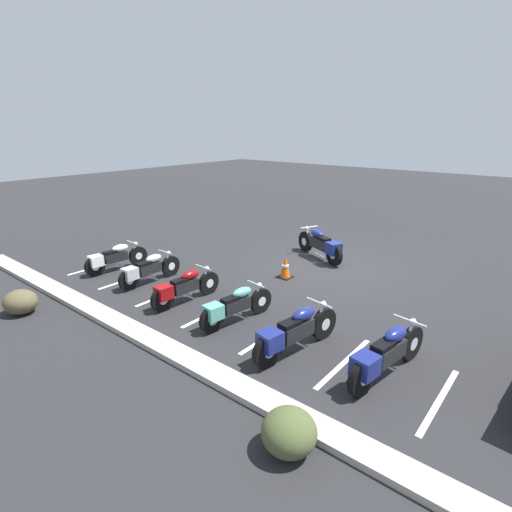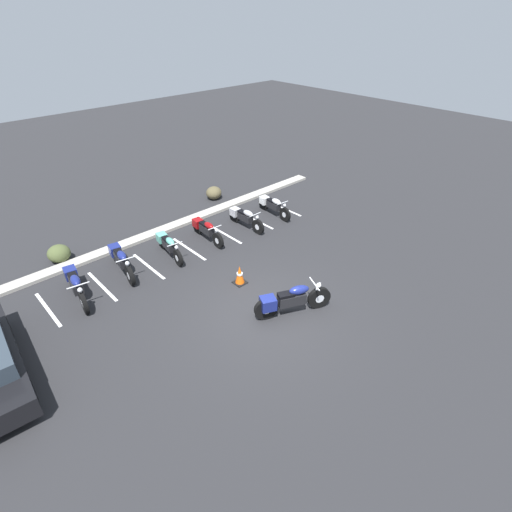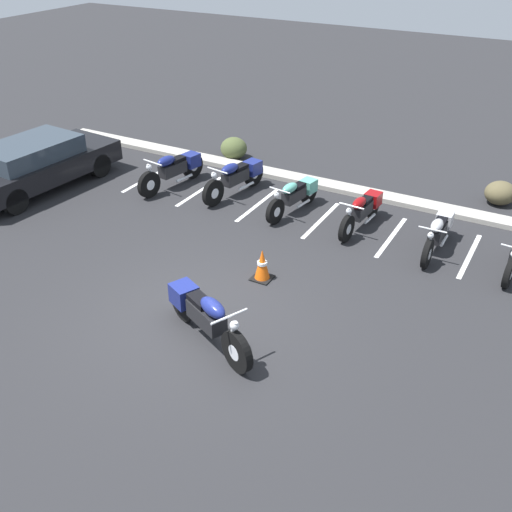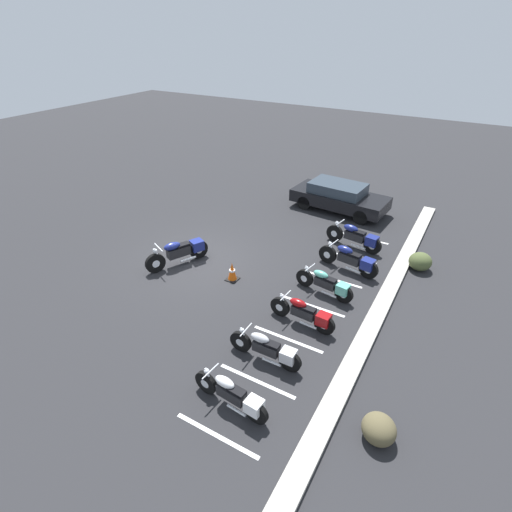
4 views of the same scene
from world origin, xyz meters
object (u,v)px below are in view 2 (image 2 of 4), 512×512
Objects in this scene: parked_bike_0 at (76,284)px; parked_bike_4 at (244,217)px; parked_bike_2 at (168,245)px; parked_bike_5 at (273,205)px; landscape_rock_0 at (59,254)px; parked_bike_1 at (121,259)px; traffic_cone at (240,275)px; parked_bike_3 at (206,229)px; landscape_rock_1 at (214,193)px; motorcycle_navy_featured at (289,300)px.

parked_bike_0 is 6.95m from parked_bike_4.
parked_bike_4 is at bearing 94.83° from parked_bike_2.
landscape_rock_0 is (-8.26, 2.51, -0.11)m from parked_bike_5.
parked_bike_1 is 1.11× the size of parked_bike_5.
parked_bike_1 reaches higher than traffic_cone.
traffic_cone is (4.22, -2.94, -0.17)m from parked_bike_0.
parked_bike_3 is 1.01× the size of parked_bike_4.
parked_bike_1 reaches higher than landscape_rock_1.
landscape_rock_0 is at bearing -175.82° from landscape_rock_1.
parked_bike_4 is (1.78, -0.23, -0.00)m from parked_bike_3.
traffic_cone is (-0.94, -3.10, -0.12)m from parked_bike_3.
motorcycle_navy_featured is 1.10× the size of parked_bike_5.
parked_bike_0 reaches higher than landscape_rock_1.
parked_bike_5 is 8.64m from landscape_rock_0.
parked_bike_0 is 5.15m from traffic_cone.
parked_bike_1 is at bearing 110.89° from parked_bike_0.
parked_bike_1 is 2.50m from landscape_rock_0.
parked_bike_5 is (5.16, -0.21, -0.00)m from parked_bike_2.
motorcycle_navy_featured reaches higher than parked_bike_1.
parked_bike_3 is 1.80m from parked_bike_4.
parked_bike_5 is at bearing -16.88° from landscape_rock_0.
landscape_rock_1 is at bearing -158.99° from parked_bike_5.
parked_bike_2 is (3.45, 0.15, -0.05)m from parked_bike_0.
landscape_rock_0 is at bearing 125.69° from traffic_cone.
parked_bike_0 is 1.10× the size of parked_bike_3.
parked_bike_2 is 3.08× the size of traffic_cone.
parked_bike_3 is (0.88, 5.26, -0.07)m from motorcycle_navy_featured.
motorcycle_navy_featured is 5.32m from parked_bike_2.
traffic_cone reaches higher than landscape_rock_0.
parked_bike_1 is at bearing 140.30° from motorcycle_navy_featured.
landscape_rock_1 is (7.73, 2.99, -0.19)m from parked_bike_0.
parked_bike_1 is (-2.58, 5.46, -0.03)m from motorcycle_navy_featured.
landscape_rock_0 is (0.35, 2.45, -0.16)m from parked_bike_0.
parked_bike_4 is 3.10× the size of traffic_cone.
parked_bike_0 is 8.61m from parked_bike_5.
landscape_rock_1 is (3.45, 8.10, -0.21)m from motorcycle_navy_featured.
motorcycle_navy_featured is 6.65m from parked_bike_5.
traffic_cone is at bearing -120.63° from landscape_rock_1.
parked_bike_4 is at bearing -104.37° from landscape_rock_1.
parked_bike_5 is (4.33, 5.05, -0.08)m from motorcycle_navy_featured.
parked_bike_2 reaches higher than landscape_rock_1.
motorcycle_navy_featured is 2.84× the size of landscape_rock_0.
parked_bike_0 is at bearing -78.93° from parked_bike_2.
motorcycle_navy_featured is 8.52m from landscape_rock_0.
parked_bike_4 reaches higher than landscape_rock_0.
parked_bike_2 is 3.87m from landscape_rock_0.
motorcycle_navy_featured is 6.04m from parked_bike_1.
parked_bike_2 is 2.67× the size of landscape_rock_1.
parked_bike_1 is 1.10× the size of parked_bike_4.
parked_bike_2 is at bearing -94.20° from parked_bike_4.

